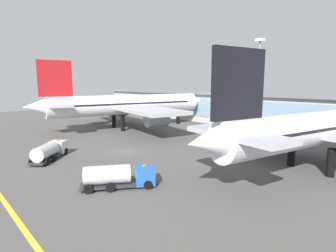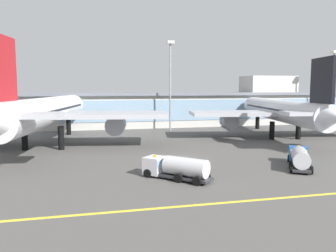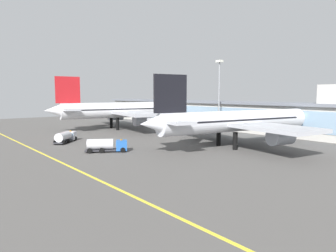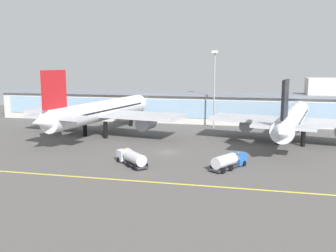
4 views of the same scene
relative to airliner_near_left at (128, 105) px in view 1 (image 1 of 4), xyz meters
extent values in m
plane|color=#514F4C|center=(22.69, -15.89, -6.72)|extent=(199.43, 199.43, 0.00)
cube|color=beige|center=(22.69, 30.53, -2.11)|extent=(142.45, 12.00, 9.23)
cube|color=#84A3BC|center=(22.69, 24.48, -1.65)|extent=(136.75, 0.20, 5.91)
cube|color=slate|center=(22.69, 30.53, 2.91)|extent=(145.45, 14.00, 0.80)
cylinder|color=black|center=(-3.79, -2.52, -4.52)|extent=(1.10, 1.10, 4.40)
cylinder|color=black|center=(2.71, -3.66, -4.52)|extent=(1.10, 1.10, 4.40)
cylinder|color=black|center=(2.97, 17.02, -4.52)|extent=(1.10, 1.10, 4.40)
cylinder|color=silver|center=(0.07, 0.41, 0.15)|extent=(13.04, 44.66, 5.50)
cone|color=silver|center=(4.17, 23.89, 0.15)|extent=(6.00, 5.77, 5.22)
cone|color=silver|center=(-4.07, -23.35, 0.56)|extent=(5.64, 6.76, 4.67)
cube|color=#84A3BC|center=(3.58, 20.51, 1.11)|extent=(4.72, 4.50, 1.65)
cube|color=black|center=(0.07, 0.41, 0.56)|extent=(11.88, 37.67, 0.44)
cube|color=#B7BAC1|center=(0.07, 0.41, -0.54)|extent=(47.40, 18.44, 0.88)
cylinder|color=#999EA8|center=(-12.41, 4.21, -2.71)|extent=(4.78, 6.34, 3.85)
cylinder|color=#999EA8|center=(13.10, -0.25, -2.71)|extent=(4.78, 6.34, 3.85)
cube|color=red|center=(-3.28, -18.83, 7.30)|extent=(2.02, 7.98, 8.80)
cube|color=#B7BAC1|center=(-3.28, -18.83, 0.98)|extent=(15.42, 7.35, 0.70)
cylinder|color=black|center=(47.40, -1.33, -4.73)|extent=(1.10, 1.10, 3.99)
cylinder|color=black|center=(53.28, -2.40, -4.73)|extent=(1.10, 1.10, 3.99)
cylinder|color=silver|center=(50.95, 1.47, -0.49)|extent=(12.50, 42.60, 4.99)
cone|color=silver|center=(46.83, -21.10, -0.12)|extent=(5.15, 6.15, 4.24)
cube|color=black|center=(50.95, 1.47, -0.12)|extent=(11.34, 35.94, 0.40)
cube|color=#B7BAC1|center=(50.95, 1.47, -1.11)|extent=(42.36, 17.39, 0.80)
cylinder|color=#999EA8|center=(39.87, 5.04, -3.08)|extent=(4.42, 6.05, 3.49)
cube|color=black|center=(47.60, -16.88, 5.99)|extent=(1.96, 7.61, 7.98)
cube|color=#B7BAC1|center=(47.60, -16.88, 0.26)|extent=(13.81, 6.95, 0.64)
cylinder|color=black|center=(37.79, -22.68, -6.17)|extent=(0.82, 1.10, 1.10)
cylinder|color=black|center=(40.03, -23.99, -6.17)|extent=(0.82, 1.10, 1.10)
cylinder|color=black|center=(35.50, -26.55, -6.17)|extent=(0.82, 1.10, 1.10)
cylinder|color=black|center=(37.74, -27.87, -6.17)|extent=(0.82, 1.10, 1.10)
cylinder|color=black|center=(34.23, -28.72, -6.17)|extent=(0.82, 1.10, 1.10)
cylinder|color=black|center=(36.47, -30.04, -6.17)|extent=(0.82, 1.10, 1.10)
cube|color=#2D2D33|center=(36.72, -27.06, -6.27)|extent=(5.85, 7.70, 0.30)
cube|color=#235BB2|center=(38.77, -23.57, -5.32)|extent=(3.43, 3.34, 2.20)
cube|color=#84A3BC|center=(38.77, -23.57, -4.84)|extent=(3.39, 3.36, 0.88)
cylinder|color=silver|center=(36.44, -27.52, -4.97)|extent=(4.81, 5.98, 2.30)
cube|color=orange|center=(38.77, -23.57, -4.10)|extent=(0.30, 0.40, 0.20)
cylinder|color=black|center=(14.90, -26.72, -6.17)|extent=(0.99, 0.99, 1.10)
cylinder|color=black|center=(16.73, -24.88, -6.17)|extent=(0.99, 0.99, 1.10)
cylinder|color=black|center=(18.09, -29.89, -6.17)|extent=(0.99, 0.99, 1.10)
cylinder|color=black|center=(19.92, -28.05, -6.17)|extent=(0.99, 0.99, 1.10)
cylinder|color=black|center=(19.88, -31.67, -6.17)|extent=(0.99, 0.99, 1.10)
cylinder|color=black|center=(21.71, -29.83, -6.17)|extent=(0.99, 0.99, 1.10)
cube|color=#2D2D33|center=(18.88, -28.85, -6.27)|extent=(7.01, 6.99, 0.30)
cube|color=silver|center=(16.01, -25.99, -5.32)|extent=(3.49, 3.49, 2.20)
cube|color=#84A3BC|center=(16.01, -25.99, -4.84)|extent=(3.49, 3.49, 0.88)
cylinder|color=silver|center=(19.26, -29.23, -4.97)|extent=(5.58, 5.56, 2.30)
cube|color=orange|center=(16.01, -25.99, -4.10)|extent=(0.30, 0.40, 0.20)
cylinder|color=gray|center=(29.17, 19.43, 4.75)|extent=(0.44, 0.44, 22.95)
cube|color=silver|center=(29.17, 19.43, 16.58)|extent=(1.80, 1.80, 0.70)
camera|label=1|loc=(65.08, -43.35, 6.04)|focal=29.03mm
camera|label=2|loc=(7.71, -68.28, 4.70)|focal=36.07mm
camera|label=3|loc=(96.59, -57.87, 5.89)|focal=32.64mm
camera|label=4|loc=(41.91, -98.40, 13.41)|focal=40.97mm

